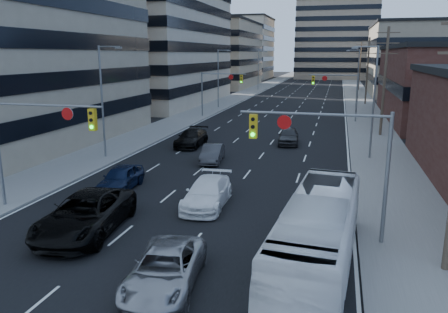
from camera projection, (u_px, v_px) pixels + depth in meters
ground at (84, 312)px, 14.51m from camera, size 400.00×400.00×0.00m
road_surface at (314, 81)px, 136.92m from camera, size 18.00×300.00×0.02m
sidewalk_left at (277, 80)px, 139.74m from camera, size 5.00×300.00×0.15m
sidewalk_right at (352, 81)px, 134.08m from camera, size 5.00×300.00×0.15m
office_left_mid at (133, 20)px, 74.43m from camera, size 26.00×34.00×28.00m
office_left_far at (214, 55)px, 112.74m from camera, size 20.00×30.00×16.00m
office_right_far at (427, 61)px, 89.62m from camera, size 22.00×28.00×14.00m
bg_block_left at (234, 49)px, 150.93m from camera, size 24.00×24.00×20.00m
bg_block_right at (426, 62)px, 127.68m from camera, size 22.00×22.00×12.00m
signal_near_left at (37, 133)px, 22.87m from camera, size 6.59×0.33×6.00m
signal_near_right at (328, 148)px, 19.21m from camera, size 6.59×0.33×6.00m
signal_far_left at (219, 85)px, 57.78m from camera, size 6.09×0.33×6.00m
signal_far_right at (338, 87)px, 54.00m from camera, size 6.09×0.33×6.00m
utility_pole_block at (385, 80)px, 44.08m from camera, size 2.20×0.28×11.00m
utility_pole_midblock at (368, 70)px, 72.33m from camera, size 2.20×0.28×11.00m
utility_pole_distant at (360, 65)px, 100.58m from camera, size 2.20×0.28×11.00m
streetlight_left_near at (104, 96)px, 34.72m from camera, size 2.03×0.22×9.00m
streetlight_left_mid at (219, 76)px, 67.68m from camera, size 2.03×0.22×9.00m
streetlight_left_far at (259, 68)px, 100.64m from camera, size 2.03×0.22×9.00m
streetlight_right_near at (372, 97)px, 34.35m from camera, size 2.03×0.22×9.00m
streetlight_right_far at (357, 76)px, 67.30m from camera, size 2.03×0.22×9.00m
black_pickup at (86, 214)px, 20.75m from camera, size 3.81×6.98×1.85m
white_van at (207, 193)px, 24.47m from camera, size 2.42×5.38×1.53m
silver_suv at (165, 269)px, 15.91m from camera, size 3.00×5.42×1.43m
transit_bus at (318, 234)px, 17.00m from camera, size 3.42×10.99×3.01m
sedan_blue at (121, 178)px, 27.41m from camera, size 2.13×4.62×1.53m
sedan_grey_center at (212, 154)px, 34.41m from camera, size 2.00×4.37×1.39m
sedan_black_far at (191, 138)px, 40.39m from camera, size 2.30×5.36×1.54m
sedan_grey_right at (288, 136)px, 41.34m from camera, size 2.20×4.72×1.56m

